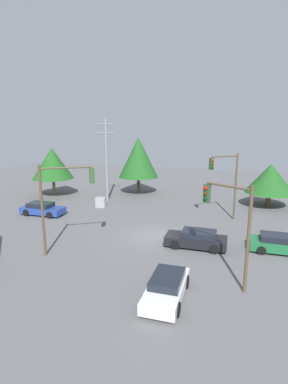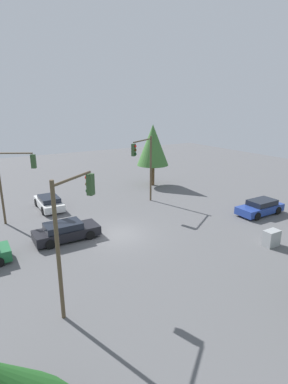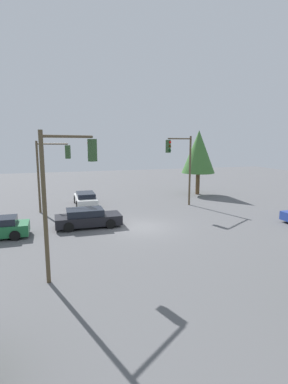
{
  "view_description": "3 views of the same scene",
  "coord_description": "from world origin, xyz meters",
  "px_view_note": "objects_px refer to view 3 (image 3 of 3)",
  "views": [
    {
      "loc": [
        5.93,
        -22.45,
        8.97
      ],
      "look_at": [
        -1.48,
        1.75,
        3.28
      ],
      "focal_mm": 28.0,
      "sensor_mm": 36.0,
      "label": 1
    },
    {
      "loc": [
        8.89,
        18.36,
        9.26
      ],
      "look_at": [
        -1.87,
        0.57,
        3.15
      ],
      "focal_mm": 28.0,
      "sensor_mm": 36.0,
      "label": 2
    },
    {
      "loc": [
        5.74,
        19.37,
        5.98
      ],
      "look_at": [
        0.14,
        1.21,
        2.7
      ],
      "focal_mm": 28.0,
      "sensor_mm": 36.0,
      "label": 3
    }
  ],
  "objects_px": {
    "sedan_white": "(85,199)",
    "traffic_signal_main": "(50,165)",
    "traffic_signal_aux": "(65,179)",
    "sedan_dark": "(88,218)",
    "traffic_signal_cross": "(182,159)"
  },
  "relations": [
    {
      "from": "sedan_white",
      "to": "traffic_signal_aux",
      "type": "xyz_separation_m",
      "value": [
        2.33,
        14.49,
        3.71
      ]
    },
    {
      "from": "sedan_white",
      "to": "traffic_signal_aux",
      "type": "distance_m",
      "value": 15.14
    },
    {
      "from": "sedan_dark",
      "to": "traffic_signal_aux",
      "type": "height_order",
      "value": "traffic_signal_aux"
    },
    {
      "from": "traffic_signal_main",
      "to": "traffic_signal_cross",
      "type": "relative_size",
      "value": 0.93
    },
    {
      "from": "traffic_signal_cross",
      "to": "traffic_signal_aux",
      "type": "xyz_separation_m",
      "value": [
        10.5,
        11.04,
        -0.03
      ]
    },
    {
      "from": "sedan_white",
      "to": "traffic_signal_aux",
      "type": "bearing_deg",
      "value": -99.15
    },
    {
      "from": "sedan_dark",
      "to": "traffic_signal_main",
      "type": "bearing_deg",
      "value": -154.47
    },
    {
      "from": "sedan_white",
      "to": "traffic_signal_main",
      "type": "relative_size",
      "value": 0.73
    },
    {
      "from": "sedan_white",
      "to": "traffic_signal_aux",
      "type": "relative_size",
      "value": 0.68
    },
    {
      "from": "sedan_dark",
      "to": "traffic_signal_aux",
      "type": "distance_m",
      "value": 8.3
    },
    {
      "from": "traffic_signal_cross",
      "to": "traffic_signal_main",
      "type": "bearing_deg",
      "value": -37.55
    },
    {
      "from": "sedan_white",
      "to": "traffic_signal_main",
      "type": "bearing_deg",
      "value": -141.09
    },
    {
      "from": "sedan_white",
      "to": "sedan_dark",
      "type": "xyz_separation_m",
      "value": [
        0.64,
        7.25,
        0.02
      ]
    },
    {
      "from": "traffic_signal_main",
      "to": "traffic_signal_cross",
      "type": "bearing_deg",
      "value": 25.53
    },
    {
      "from": "sedan_white",
      "to": "sedan_dark",
      "type": "bearing_deg",
      "value": -95.07
    }
  ]
}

